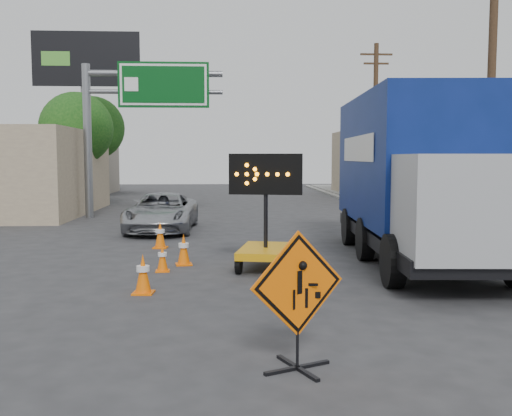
{
  "coord_description": "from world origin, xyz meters",
  "views": [
    {
      "loc": [
        -0.38,
        -7.81,
        2.71
      ],
      "look_at": [
        0.19,
        2.87,
        1.76
      ],
      "focal_mm": 40.0,
      "sensor_mm": 36.0,
      "label": 1
    }
  ],
  "objects": [
    {
      "name": "ground",
      "position": [
        0.0,
        0.0,
        0.0
      ],
      "size": [
        100.0,
        100.0,
        0.0
      ],
      "primitive_type": "plane",
      "color": "#2D2D30",
      "rests_on": "ground"
    },
    {
      "name": "curb_right",
      "position": [
        7.2,
        15.0,
        0.06
      ],
      "size": [
        0.4,
        60.0,
        0.12
      ],
      "primitive_type": "cube",
      "color": "gray",
      "rests_on": "ground"
    },
    {
      "name": "sidewalk_right",
      "position": [
        9.5,
        15.0,
        0.07
      ],
      "size": [
        4.0,
        60.0,
        0.15
      ],
      "primitive_type": "cube",
      "color": "gray",
      "rests_on": "ground"
    },
    {
      "name": "storefront_left_far",
      "position": [
        -15.0,
        34.0,
        2.2
      ],
      "size": [
        12.0,
        10.0,
        4.4
      ],
      "primitive_type": "cube",
      "color": "gray",
      "rests_on": "ground"
    },
    {
      "name": "building_right_far",
      "position": [
        13.0,
        30.0,
        2.3
      ],
      "size": [
        10.0,
        14.0,
        4.6
      ],
      "primitive_type": "cube",
      "color": "tan",
      "rests_on": "ground"
    },
    {
      "name": "highway_gantry",
      "position": [
        -4.43,
        17.96,
        5.07
      ],
      "size": [
        6.18,
        0.38,
        6.9
      ],
      "color": "slate",
      "rests_on": "ground"
    },
    {
      "name": "billboard",
      "position": [
        -8.35,
        25.87,
        7.35
      ],
      "size": [
        6.1,
        0.54,
        9.85
      ],
      "color": "slate",
      "rests_on": "ground"
    },
    {
      "name": "utility_pole_near",
      "position": [
        8.0,
        10.0,
        4.68
      ],
      "size": [
        1.8,
        0.26,
        9.0
      ],
      "color": "#452E1D",
      "rests_on": "ground"
    },
    {
      "name": "utility_pole_far",
      "position": [
        8.0,
        24.0,
        4.68
      ],
      "size": [
        1.8,
        0.26,
        9.0
      ],
      "color": "#452E1D",
      "rests_on": "ground"
    },
    {
      "name": "tree_left_near",
      "position": [
        -8.0,
        22.0,
        4.16
      ],
      "size": [
        3.71,
        3.71,
        6.03
      ],
      "color": "#452E1D",
      "rests_on": "ground"
    },
    {
      "name": "tree_left_far",
      "position": [
        -9.0,
        30.0,
        4.6
      ],
      "size": [
        4.1,
        4.1,
        6.66
      ],
      "color": "#452E1D",
      "rests_on": "ground"
    },
    {
      "name": "construction_sign",
      "position": [
        0.52,
        -0.76,
        0.95
      ],
      "size": [
        1.24,
        0.9,
        1.79
      ],
      "rotation": [
        0.0,
        0.0,
        0.43
      ],
      "color": "black",
      "rests_on": "ground"
    },
    {
      "name": "arrow_board",
      "position": [
        0.58,
        5.84,
        0.63
      ],
      "size": [
        1.75,
        2.16,
        2.8
      ],
      "rotation": [
        0.0,
        0.0,
        -0.2
      ],
      "color": "orange",
      "rests_on": "ground"
    },
    {
      "name": "pickup_truck",
      "position": [
        -2.73,
        13.22,
        0.7
      ],
      "size": [
        2.48,
        5.1,
        1.4
      ],
      "primitive_type": "imported",
      "rotation": [
        0.0,
        0.0,
        -0.03
      ],
      "color": "#A8AAAF",
      "rests_on": "ground"
    },
    {
      "name": "box_truck",
      "position": [
        4.56,
        6.75,
        1.97
      ],
      "size": [
        3.37,
        9.32,
        4.36
      ],
      "rotation": [
        0.0,
        0.0,
        -0.06
      ],
      "color": "black",
      "rests_on": "ground"
    },
    {
      "name": "cone_a",
      "position": [
        -2.04,
        3.46,
        0.4
      ],
      "size": [
        0.43,
        0.43,
        0.8
      ],
      "rotation": [
        0.0,
        0.0,
        -0.08
      ],
      "color": "#FF6705",
      "rests_on": "ground"
    },
    {
      "name": "cone_b",
      "position": [
        -1.9,
        5.67,
        0.32
      ],
      "size": [
        0.35,
        0.35,
        0.65
      ],
      "rotation": [
        0.0,
        0.0,
        0.07
      ],
      "color": "#FF6705",
      "rests_on": "ground"
    },
    {
      "name": "cone_c",
      "position": [
        -1.45,
        6.47,
        0.39
      ],
      "size": [
        0.46,
        0.46,
        0.79
      ],
      "rotation": [
        0.0,
        0.0,
        0.16
      ],
      "color": "#FF6705",
      "rests_on": "ground"
    },
    {
      "name": "cone_d",
      "position": [
        -2.35,
        9.19,
        0.4
      ],
      "size": [
        0.45,
        0.45,
        0.81
      ],
      "rotation": [
        0.0,
        0.0,
        -0.09
      ],
      "color": "#FF6705",
      "rests_on": "ground"
    }
  ]
}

